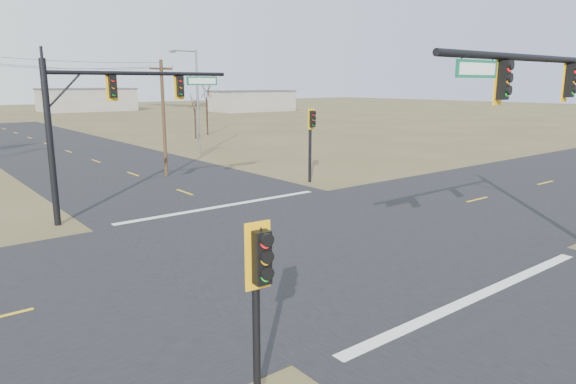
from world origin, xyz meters
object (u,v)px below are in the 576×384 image
at_px(pedestal_signal_ne, 311,130).
at_px(streetlight_a, 195,97).
at_px(bare_tree_d, 206,90).
at_px(pedestal_signal_sw, 260,272).
at_px(utility_pole_near, 164,116).
at_px(mast_arm_far, 111,105).
at_px(mast_arm_near, 572,109).
at_px(bare_tree_c, 194,101).

distance_m(pedestal_signal_ne, streetlight_a, 16.46).
relative_size(pedestal_signal_ne, bare_tree_d, 0.70).
xyz_separation_m(pedestal_signal_sw, bare_tree_d, (26.97, 49.67, 2.73)).
relative_size(pedestal_signal_ne, utility_pole_near, 0.61).
bearing_deg(pedestal_signal_sw, pedestal_signal_ne, 51.93).
bearing_deg(bare_tree_d, utility_pole_near, -125.21).
relative_size(mast_arm_far, streetlight_a, 0.99).
height_order(utility_pole_near, streetlight_a, streetlight_a).
bearing_deg(bare_tree_d, pedestal_signal_ne, -108.01).
distance_m(mast_arm_near, bare_tree_c, 48.33).
bearing_deg(utility_pole_near, streetlight_a, 49.98).
distance_m(streetlight_a, bare_tree_d, 18.60).
distance_m(mast_arm_far, streetlight_a, 21.80).
xyz_separation_m(mast_arm_near, streetlight_a, (4.50, 34.06, -0.35)).
height_order(streetlight_a, bare_tree_d, streetlight_a).
height_order(mast_arm_far, pedestal_signal_sw, mast_arm_far).
distance_m(mast_arm_far, pedestal_signal_ne, 13.33).
xyz_separation_m(pedestal_signal_ne, bare_tree_c, (7.24, 29.27, 0.88)).
bearing_deg(pedestal_signal_sw, utility_pole_near, 73.81).
distance_m(mast_arm_near, utility_pole_near, 25.90).
relative_size(pedestal_signal_sw, bare_tree_d, 0.56).
bearing_deg(bare_tree_c, pedestal_signal_sw, -116.90).
bearing_deg(pedestal_signal_ne, bare_tree_d, 65.21).
bearing_deg(mast_arm_far, utility_pole_near, 49.49).
bearing_deg(mast_arm_far, mast_arm_near, -64.93).
xyz_separation_m(pedestal_signal_ne, pedestal_signal_sw, (-16.54, -17.61, -0.60)).
bearing_deg(bare_tree_c, streetlight_a, -117.70).
bearing_deg(mast_arm_near, mast_arm_far, 110.03).
height_order(mast_arm_far, utility_pole_near, utility_pole_near).
height_order(bare_tree_c, bare_tree_d, bare_tree_d).
relative_size(mast_arm_far, pedestal_signal_ne, 1.90).
bearing_deg(pedestal_signal_ne, mast_arm_near, -109.65).
bearing_deg(utility_pole_near, mast_arm_far, -127.41).
relative_size(mast_arm_near, bare_tree_d, 1.61).
height_order(mast_arm_near, pedestal_signal_sw, mast_arm_near).
xyz_separation_m(utility_pole_near, bare_tree_d, (16.95, 24.03, 1.41)).
distance_m(pedestal_signal_ne, pedestal_signal_sw, 24.17).
bearing_deg(utility_pole_near, pedestal_signal_ne, -50.90).
xyz_separation_m(pedestal_signal_sw, bare_tree_c, (23.78, 46.88, 1.48)).
distance_m(mast_arm_near, streetlight_a, 34.36).
relative_size(pedestal_signal_ne, streetlight_a, 0.52).
xyz_separation_m(utility_pole_near, streetlight_a, (6.99, 8.32, 1.05)).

